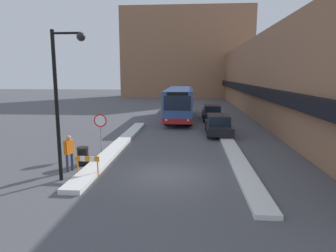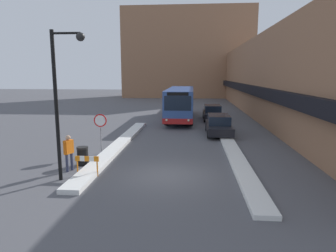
{
  "view_description": "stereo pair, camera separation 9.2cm",
  "coord_description": "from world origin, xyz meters",
  "px_view_note": "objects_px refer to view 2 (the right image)",
  "views": [
    {
      "loc": [
        1.08,
        -13.18,
        4.6
      ],
      "look_at": [
        -0.37,
        5.34,
        1.41
      ],
      "focal_mm": 32.0,
      "sensor_mm": 36.0,
      "label": 1
    },
    {
      "loc": [
        1.17,
        -13.18,
        4.6
      ],
      "look_at": [
        -0.37,
        5.34,
        1.41
      ],
      "focal_mm": 32.0,
      "sensor_mm": 36.0,
      "label": 2
    }
  ],
  "objects_px": {
    "parked_car_middle": "(212,112)",
    "trash_bin": "(83,156)",
    "stop_sign": "(100,125)",
    "parked_car_front": "(219,125)",
    "city_bus": "(181,102)",
    "construction_barricade": "(87,162)",
    "pedestrian": "(69,150)",
    "street_lamp": "(62,90)"
  },
  "relations": [
    {
      "from": "city_bus",
      "to": "construction_barricade",
      "type": "bearing_deg",
      "value": -100.99
    },
    {
      "from": "pedestrian",
      "to": "construction_barricade",
      "type": "bearing_deg",
      "value": -97.19
    },
    {
      "from": "parked_car_middle",
      "to": "pedestrian",
      "type": "distance_m",
      "value": 19.06
    },
    {
      "from": "city_bus",
      "to": "parked_car_front",
      "type": "xyz_separation_m",
      "value": [
        3.29,
        -7.77,
        -1.0
      ]
    },
    {
      "from": "city_bus",
      "to": "parked_car_front",
      "type": "bearing_deg",
      "value": -67.05
    },
    {
      "from": "street_lamp",
      "to": "construction_barricade",
      "type": "height_order",
      "value": "street_lamp"
    },
    {
      "from": "city_bus",
      "to": "stop_sign",
      "type": "height_order",
      "value": "city_bus"
    },
    {
      "from": "parked_car_front",
      "to": "trash_bin",
      "type": "relative_size",
      "value": 5.1
    },
    {
      "from": "parked_car_middle",
      "to": "trash_bin",
      "type": "height_order",
      "value": "parked_car_middle"
    },
    {
      "from": "city_bus",
      "to": "stop_sign",
      "type": "relative_size",
      "value": 5.28
    },
    {
      "from": "city_bus",
      "to": "construction_barricade",
      "type": "distance_m",
      "value": 18.52
    },
    {
      "from": "trash_bin",
      "to": "construction_barricade",
      "type": "xyz_separation_m",
      "value": [
        0.83,
        -1.64,
        0.19
      ]
    },
    {
      "from": "city_bus",
      "to": "street_lamp",
      "type": "bearing_deg",
      "value": -102.78
    },
    {
      "from": "stop_sign",
      "to": "trash_bin",
      "type": "bearing_deg",
      "value": -96.21
    },
    {
      "from": "parked_car_front",
      "to": "pedestrian",
      "type": "bearing_deg",
      "value": -129.13
    },
    {
      "from": "pedestrian",
      "to": "construction_barricade",
      "type": "distance_m",
      "value": 1.34
    },
    {
      "from": "street_lamp",
      "to": "parked_car_middle",
      "type": "bearing_deg",
      "value": 67.89
    },
    {
      "from": "stop_sign",
      "to": "trash_bin",
      "type": "height_order",
      "value": "stop_sign"
    },
    {
      "from": "city_bus",
      "to": "parked_car_middle",
      "type": "distance_m",
      "value": 3.44
    },
    {
      "from": "city_bus",
      "to": "street_lamp",
      "type": "relative_size",
      "value": 1.93
    },
    {
      "from": "parked_car_middle",
      "to": "trash_bin",
      "type": "xyz_separation_m",
      "value": [
        -7.64,
        -16.32,
        -0.29
      ]
    },
    {
      "from": "trash_bin",
      "to": "parked_car_middle",
      "type": "bearing_deg",
      "value": 64.91
    },
    {
      "from": "city_bus",
      "to": "stop_sign",
      "type": "distance_m",
      "value": 14.76
    },
    {
      "from": "street_lamp",
      "to": "parked_car_front",
      "type": "bearing_deg",
      "value": 55.49
    },
    {
      "from": "parked_car_middle",
      "to": "stop_sign",
      "type": "relative_size",
      "value": 2.07
    },
    {
      "from": "city_bus",
      "to": "street_lamp",
      "type": "xyz_separation_m",
      "value": [
        -4.25,
        -18.75,
        2.22
      ]
    },
    {
      "from": "construction_barricade",
      "to": "city_bus",
      "type": "bearing_deg",
      "value": 79.01
    },
    {
      "from": "trash_bin",
      "to": "stop_sign",
      "type": "bearing_deg",
      "value": 83.79
    },
    {
      "from": "parked_car_front",
      "to": "trash_bin",
      "type": "distance_m",
      "value": 11.61
    },
    {
      "from": "street_lamp",
      "to": "pedestrian",
      "type": "height_order",
      "value": "street_lamp"
    },
    {
      "from": "parked_car_middle",
      "to": "stop_sign",
      "type": "distance_m",
      "value": 15.85
    },
    {
      "from": "city_bus",
      "to": "parked_car_front",
      "type": "distance_m",
      "value": 8.5
    },
    {
      "from": "street_lamp",
      "to": "city_bus",
      "type": "bearing_deg",
      "value": 77.22
    },
    {
      "from": "trash_bin",
      "to": "pedestrian",
      "type": "bearing_deg",
      "value": -105.62
    },
    {
      "from": "construction_barricade",
      "to": "trash_bin",
      "type": "bearing_deg",
      "value": 116.7
    },
    {
      "from": "city_bus",
      "to": "parked_car_middle",
      "type": "bearing_deg",
      "value": -3.11
    },
    {
      "from": "pedestrian",
      "to": "trash_bin",
      "type": "xyz_separation_m",
      "value": [
        0.28,
        1.01,
        -0.58
      ]
    },
    {
      "from": "construction_barricade",
      "to": "parked_car_front",
      "type": "bearing_deg",
      "value": 56.69
    },
    {
      "from": "street_lamp",
      "to": "construction_barricade",
      "type": "relative_size",
      "value": 5.84
    },
    {
      "from": "pedestrian",
      "to": "stop_sign",
      "type": "bearing_deg",
      "value": 13.33
    },
    {
      "from": "parked_car_front",
      "to": "stop_sign",
      "type": "relative_size",
      "value": 2.06
    },
    {
      "from": "street_lamp",
      "to": "trash_bin",
      "type": "distance_m",
      "value": 4.15
    }
  ]
}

